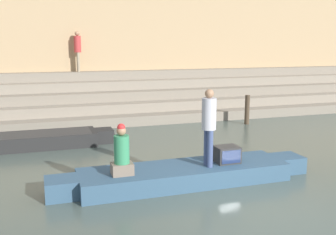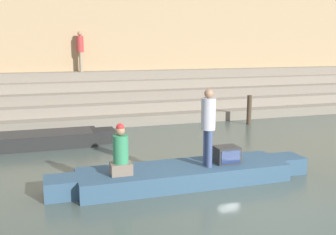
% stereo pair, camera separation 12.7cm
% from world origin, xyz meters
% --- Properties ---
extents(ground_plane, '(120.00, 120.00, 0.00)m').
position_xyz_m(ground_plane, '(0.00, 0.00, 0.00)').
color(ground_plane, '#47544C').
extents(ghat_steps, '(36.00, 3.65, 1.91)m').
position_xyz_m(ghat_steps, '(0.00, 10.93, 0.70)').
color(ghat_steps, gray).
rests_on(ghat_steps, ground).
extents(back_wall, '(34.20, 1.28, 5.95)m').
position_xyz_m(back_wall, '(0.00, 12.87, 2.95)').
color(back_wall, tan).
rests_on(back_wall, ground).
extents(rowboat_main, '(6.07, 1.38, 0.40)m').
position_xyz_m(rowboat_main, '(-0.82, 2.29, 0.21)').
color(rowboat_main, '#33516B').
rests_on(rowboat_main, ground).
extents(person_standing, '(0.32, 0.32, 1.74)m').
position_xyz_m(person_standing, '(-0.31, 2.14, 1.41)').
color(person_standing, '#3D4C75').
rests_on(person_standing, rowboat_main).
extents(person_rowing, '(0.45, 0.35, 1.10)m').
position_xyz_m(person_rowing, '(-2.28, 2.16, 0.84)').
color(person_rowing, '#756656').
rests_on(person_rowing, rowboat_main).
extents(tv_set, '(0.54, 0.45, 0.38)m').
position_xyz_m(tv_set, '(0.21, 2.24, 0.59)').
color(tv_set, '#2D2D2D').
rests_on(tv_set, rowboat_main).
extents(moored_boat_shore, '(5.07, 1.22, 0.42)m').
position_xyz_m(moored_boat_shore, '(-4.20, 6.66, 0.22)').
color(moored_boat_shore, black).
rests_on(moored_boat_shore, ground).
extents(mooring_post, '(0.18, 0.18, 1.15)m').
position_xyz_m(mooring_post, '(3.84, 7.73, 0.57)').
color(mooring_post, '#473828').
rests_on(mooring_post, ground).
extents(person_on_steps, '(0.30, 0.30, 1.74)m').
position_xyz_m(person_on_steps, '(-2.15, 11.91, 2.92)').
color(person_on_steps, gray).
rests_on(person_on_steps, ghat_steps).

